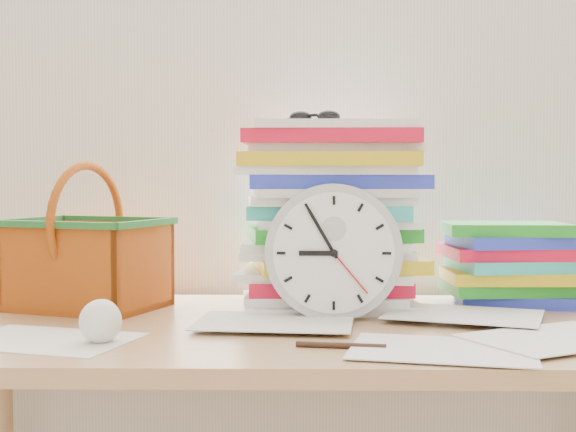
{
  "coord_description": "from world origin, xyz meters",
  "views": [
    {
      "loc": [
        0.01,
        0.15,
        1.01
      ],
      "look_at": [
        -0.01,
        1.6,
        0.95
      ],
      "focal_mm": 50.0,
      "sensor_mm": 36.0,
      "label": 1
    }
  ],
  "objects_px": {
    "paper_stack": "(328,215)",
    "basket": "(87,237)",
    "clock": "(333,252)",
    "book_stack": "(510,264)",
    "desk": "(294,364)"
  },
  "relations": [
    {
      "from": "book_stack",
      "to": "paper_stack",
      "type": "bearing_deg",
      "value": -177.06
    },
    {
      "from": "desk",
      "to": "book_stack",
      "type": "xyz_separation_m",
      "value": [
        0.45,
        0.22,
        0.16
      ]
    },
    {
      "from": "desk",
      "to": "paper_stack",
      "type": "relative_size",
      "value": 3.73
    },
    {
      "from": "book_stack",
      "to": "basket",
      "type": "xyz_separation_m",
      "value": [
        -0.87,
        -0.06,
        0.06
      ]
    },
    {
      "from": "clock",
      "to": "basket",
      "type": "relative_size",
      "value": 0.88
    },
    {
      "from": "clock",
      "to": "book_stack",
      "type": "height_order",
      "value": "clock"
    },
    {
      "from": "basket",
      "to": "book_stack",
      "type": "bearing_deg",
      "value": 24.1
    },
    {
      "from": "paper_stack",
      "to": "clock",
      "type": "xyz_separation_m",
      "value": [
        0.0,
        -0.16,
        -0.06
      ]
    },
    {
      "from": "basket",
      "to": "paper_stack",
      "type": "bearing_deg",
      "value": 24.81
    },
    {
      "from": "paper_stack",
      "to": "basket",
      "type": "bearing_deg",
      "value": -175.44
    },
    {
      "from": "clock",
      "to": "basket",
      "type": "xyz_separation_m",
      "value": [
        -0.49,
        0.12,
        0.02
      ]
    },
    {
      "from": "paper_stack",
      "to": "basket",
      "type": "relative_size",
      "value": 1.3
    },
    {
      "from": "desk",
      "to": "basket",
      "type": "relative_size",
      "value": 4.84
    },
    {
      "from": "desk",
      "to": "clock",
      "type": "relative_size",
      "value": 5.52
    },
    {
      "from": "basket",
      "to": "desk",
      "type": "bearing_deg",
      "value": -0.68
    }
  ]
}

